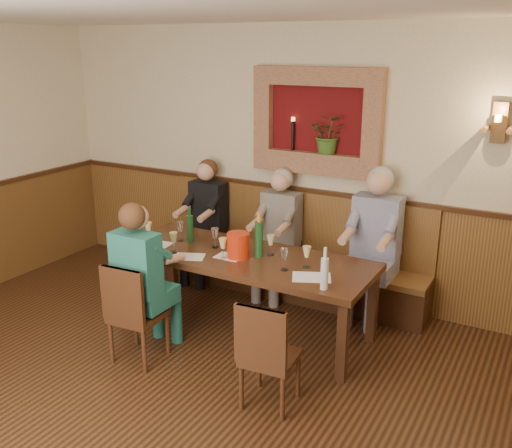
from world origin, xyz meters
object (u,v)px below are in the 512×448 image
at_px(spittoon_bucket, 238,245).
at_px(water_bottle, 325,273).
at_px(bench, 289,265).
at_px(wine_bottle_green_a, 259,238).
at_px(chair_near_right, 269,375).
at_px(person_bench_right, 372,258).
at_px(person_bench_mid, 277,245).
at_px(wine_bottle_green_b, 190,228).
at_px(person_bench_left, 205,232).
at_px(dining_table, 244,263).
at_px(chair_near_left, 138,332).
at_px(person_chair_front, 145,292).

distance_m(spittoon_bucket, water_bottle, 0.98).
xyz_separation_m(bench, wine_bottle_green_a, (0.14, -0.91, 0.60)).
height_order(chair_near_right, person_bench_right, person_bench_right).
height_order(person_bench_mid, wine_bottle_green_b, person_bench_mid).
xyz_separation_m(person_bench_left, person_bench_right, (1.95, -0.00, 0.06)).
relative_size(dining_table, chair_near_left, 2.69).
bearing_deg(person_bench_mid, spittoon_bucket, -85.28).
bearing_deg(chair_near_right, person_bench_right, 78.97).
bearing_deg(bench, chair_near_right, -67.81).
height_order(person_bench_left, person_bench_mid, person_bench_left).
height_order(person_bench_left, person_chair_front, person_chair_front).
distance_m(dining_table, water_bottle, 1.01).
xyz_separation_m(dining_table, person_bench_right, (0.94, 0.84, -0.05)).
bearing_deg(wine_bottle_green_b, chair_near_right, -35.19).
xyz_separation_m(chair_near_right, person_bench_right, (0.18, 1.76, 0.37)).
xyz_separation_m(person_chair_front, spittoon_bucket, (0.50, 0.70, 0.29)).
bearing_deg(water_bottle, chair_near_right, -105.99).
bearing_deg(spittoon_bucket, dining_table, 80.58).
relative_size(chair_near_right, spittoon_bucket, 3.70).
height_order(bench, spittoon_bucket, bench).
distance_m(dining_table, spittoon_bucket, 0.21).
bearing_deg(person_bench_mid, dining_table, -84.02).
distance_m(dining_table, person_bench_right, 1.26).
bearing_deg(person_bench_right, person_bench_mid, 179.78).
bearing_deg(person_chair_front, person_bench_mid, 75.19).
distance_m(person_bench_mid, person_bench_right, 1.03).
relative_size(person_bench_left, wine_bottle_green_a, 3.29).
relative_size(wine_bottle_green_a, water_bottle, 1.21).
xyz_separation_m(chair_near_right, wine_bottle_green_b, (-1.40, 0.99, 0.64)).
xyz_separation_m(person_chair_front, wine_bottle_green_b, (-0.12, 0.84, 0.32)).
xyz_separation_m(chair_near_left, person_bench_left, (-0.49, 1.74, 0.31)).
distance_m(person_bench_left, person_chair_front, 1.69).
bearing_deg(person_chair_front, spittoon_bucket, 54.42).
xyz_separation_m(person_bench_right, water_bottle, (-0.01, -1.17, 0.27)).
height_order(dining_table, person_bench_right, person_bench_right).
distance_m(spittoon_bucket, wine_bottle_green_a, 0.20).
bearing_deg(wine_bottle_green_a, water_bottle, -25.40).
relative_size(person_chair_front, water_bottle, 3.99).
bearing_deg(person_chair_front, dining_table, 56.49).
distance_m(person_bench_mid, spittoon_bucket, 0.97).
relative_size(chair_near_left, person_bench_left, 0.65).
distance_m(dining_table, chair_near_right, 1.27).
bearing_deg(person_bench_right, person_bench_left, 179.89).
relative_size(person_chair_front, spittoon_bucket, 5.98).
bearing_deg(person_bench_left, wine_bottle_green_b, -64.48).
xyz_separation_m(person_bench_right, wine_bottle_green_a, (-0.81, -0.80, 0.30)).
bearing_deg(person_bench_mid, person_chair_front, -104.81).
height_order(chair_near_left, chair_near_right, chair_near_left).
distance_m(chair_near_left, person_bench_right, 2.30).
relative_size(wine_bottle_green_a, wine_bottle_green_b, 1.18).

